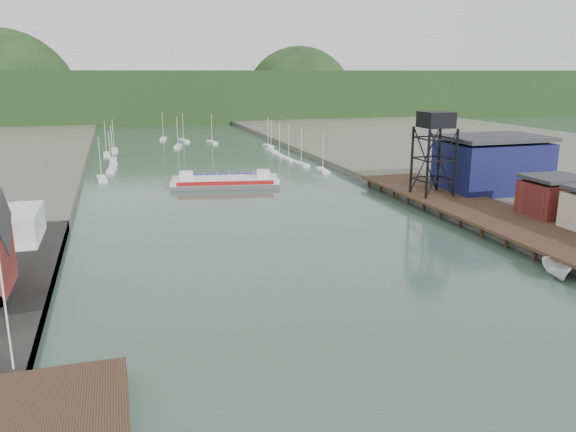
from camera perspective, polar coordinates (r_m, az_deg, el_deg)
ground at (r=50.52m, az=13.91°, el=-16.36°), size 600.00×600.00×0.00m
east_pier at (r=104.38m, az=18.94°, el=0.59°), size 14.00×70.00×2.45m
flagpole at (r=51.00m, az=-26.86°, el=-7.77°), size 0.16×0.16×12.00m
lift_tower at (r=111.76m, az=14.78°, el=8.94°), size 6.50×6.50×16.00m
blue_shed at (r=122.86m, az=20.03°, el=4.96°), size 20.50×14.50×11.30m
marina_sailboats at (r=178.58m, az=-9.32°, el=6.19°), size 57.71×92.65×0.90m
distant_hills at (r=339.01m, az=-13.98°, el=11.51°), size 500.00×120.00×80.00m
chain_ferry at (r=129.81m, az=-6.39°, el=3.50°), size 25.61×13.84×3.50m
motorboat at (r=79.38m, az=25.58°, el=-4.92°), size 3.59×6.10×2.21m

